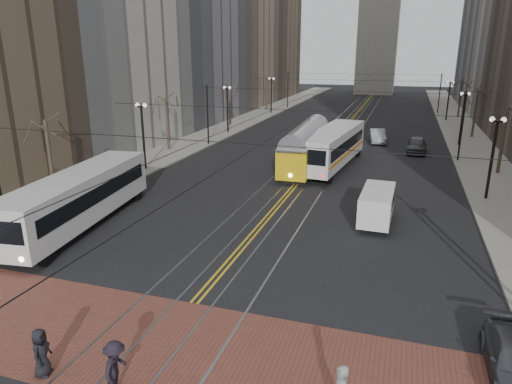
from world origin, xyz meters
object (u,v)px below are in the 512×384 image
Objects in this scene: streetcar at (306,150)px; pedestrian_d at (116,368)px; cargo_van at (377,207)px; rear_bus at (332,149)px; transit_bus at (79,200)px; sedan_grey at (417,145)px; sedan_silver at (377,136)px; pedestrian_a at (41,352)px.

streetcar reaches higher than pedestrian_d.
cargo_van is at bearing -31.13° from pedestrian_d.
transit_bus is at bearing -116.12° from rear_bus.
sedan_grey is 6.07m from sedan_silver.
pedestrian_a is at bearing -105.01° from sedan_grey.
cargo_van is 19.81m from pedestrian_a.
streetcar is 14.91m from sedan_silver.
cargo_van is 2.57× the size of pedestrian_d.
pedestrian_d is at bearing -55.38° from transit_bus.
streetcar is at bearing 54.96° from transit_bus.
cargo_van is (16.85, 5.97, -0.57)m from transit_bus.
cargo_van is at bearing -94.91° from sedan_grey.
pedestrian_d is at bearing -90.70° from streetcar.
transit_bus is 0.99× the size of streetcar.
sedan_grey is 41.28m from pedestrian_a.
rear_bus reaches higher than pedestrian_d.
rear_bus is 30.99m from pedestrian_a.
pedestrian_d is at bearing -104.78° from pedestrian_a.
pedestrian_d is at bearing -101.22° from sedan_grey.
streetcar is at bearing -9.56° from pedestrian_d.
rear_bus is at bearing -127.95° from sedan_grey.
sedan_grey is (9.68, 9.50, -0.72)m from streetcar.
pedestrian_d is at bearing -109.04° from cargo_van.
pedestrian_a is at bearing -92.35° from rear_bus.
rear_bus is 7.89× the size of pedestrian_a.
rear_bus reaches higher than transit_bus.
sedan_grey is at bearing 42.72° from streetcar.
rear_bus is 7.19× the size of pedestrian_d.
streetcar is 30.11m from pedestrian_a.
pedestrian_d reaches higher than sedan_grey.
sedan_grey reaches higher than sedan_silver.
transit_bus is at bearing 18.34° from pedestrian_a.
rear_bus is 11.58m from sedan_grey.
transit_bus reaches higher than sedan_grey.
pedestrian_a is (-9.34, -17.47, -0.20)m from cargo_van.
pedestrian_a is (-7.71, -43.87, 0.08)m from sedan_silver.
rear_bus reaches higher than pedestrian_a.
sedan_grey is at bearing -31.59° from pedestrian_a.
sedan_silver is 44.54m from pedestrian_a.
streetcar is 2.39m from rear_bus.
pedestrian_d reaches higher than sedan_silver.
transit_bus is at bearing -123.65° from sedan_silver.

